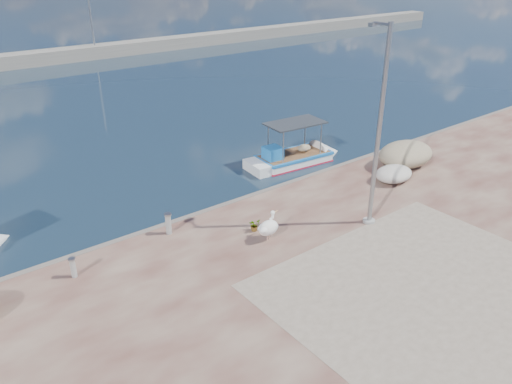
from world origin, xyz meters
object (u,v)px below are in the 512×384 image
object	(u,v)px
lamp_post	(378,136)
bollard_near	(168,223)
boat_right	(293,160)
pelican	(269,227)

from	to	relation	value
lamp_post	bollard_near	distance (m)	7.77
boat_right	lamp_post	size ratio (longest dim) A/B	0.75
pelican	bollard_near	bearing A→B (deg)	117.47
boat_right	pelican	world-z (taller)	boat_right
boat_right	bollard_near	world-z (taller)	boat_right
lamp_post	bollard_near	world-z (taller)	lamp_post
boat_right	lamp_post	world-z (taller)	lamp_post
pelican	bollard_near	world-z (taller)	pelican
bollard_near	pelican	bearing A→B (deg)	-44.25
boat_right	pelican	bearing A→B (deg)	-132.02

